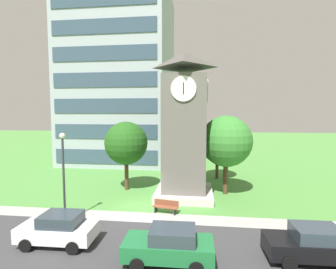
{
  "coord_description": "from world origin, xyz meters",
  "views": [
    {
      "loc": [
        4.06,
        -17.69,
        6.99
      ],
      "look_at": [
        1.5,
        4.04,
        5.18
      ],
      "focal_mm": 26.65,
      "sensor_mm": 36.0,
      "label": 1
    }
  ],
  "objects_px": {
    "tree_streetside": "(226,141)",
    "tree_near_tower": "(126,143)",
    "tree_by_building": "(217,145)",
    "parked_car_white": "(59,229)",
    "parked_car_black": "(313,244)",
    "clock_tower": "(185,133)",
    "street_lamp": "(63,167)",
    "park_bench": "(166,206)",
    "parked_car_green": "(169,245)"
  },
  "relations": [
    {
      "from": "street_lamp",
      "to": "park_bench",
      "type": "bearing_deg",
      "value": 20.08
    },
    {
      "from": "tree_streetside",
      "to": "tree_by_building",
      "type": "height_order",
      "value": "tree_streetside"
    },
    {
      "from": "street_lamp",
      "to": "parked_car_green",
      "type": "relative_size",
      "value": 1.37
    },
    {
      "from": "clock_tower",
      "to": "tree_near_tower",
      "type": "height_order",
      "value": "clock_tower"
    },
    {
      "from": "park_bench",
      "to": "tree_streetside",
      "type": "height_order",
      "value": "tree_streetside"
    },
    {
      "from": "tree_near_tower",
      "to": "parked_car_white",
      "type": "height_order",
      "value": "tree_near_tower"
    },
    {
      "from": "parked_car_white",
      "to": "tree_by_building",
      "type": "bearing_deg",
      "value": 57.55
    },
    {
      "from": "tree_by_building",
      "to": "parked_car_white",
      "type": "distance_m",
      "value": 17.94
    },
    {
      "from": "street_lamp",
      "to": "tree_by_building",
      "type": "relative_size",
      "value": 1.04
    },
    {
      "from": "tree_streetside",
      "to": "tree_near_tower",
      "type": "bearing_deg",
      "value": 178.73
    },
    {
      "from": "street_lamp",
      "to": "tree_by_building",
      "type": "xyz_separation_m",
      "value": [
        10.61,
        12.35,
        0.07
      ]
    },
    {
      "from": "park_bench",
      "to": "street_lamp",
      "type": "xyz_separation_m",
      "value": [
        -6.27,
        -2.29,
        3.14
      ]
    },
    {
      "from": "park_bench",
      "to": "tree_near_tower",
      "type": "xyz_separation_m",
      "value": [
        -4.28,
        5.01,
        3.86
      ]
    },
    {
      "from": "park_bench",
      "to": "parked_car_black",
      "type": "bearing_deg",
      "value": -33.06
    },
    {
      "from": "tree_streetside",
      "to": "parked_car_green",
      "type": "height_order",
      "value": "tree_streetside"
    },
    {
      "from": "park_bench",
      "to": "parked_car_white",
      "type": "bearing_deg",
      "value": -136.55
    },
    {
      "from": "clock_tower",
      "to": "tree_by_building",
      "type": "relative_size",
      "value": 2.17
    },
    {
      "from": "parked_car_black",
      "to": "clock_tower",
      "type": "bearing_deg",
      "value": 126.93
    },
    {
      "from": "street_lamp",
      "to": "tree_streetside",
      "type": "relative_size",
      "value": 0.84
    },
    {
      "from": "tree_by_building",
      "to": "parked_car_white",
      "type": "relative_size",
      "value": 1.37
    },
    {
      "from": "clock_tower",
      "to": "park_bench",
      "type": "height_order",
      "value": "clock_tower"
    },
    {
      "from": "tree_streetside",
      "to": "parked_car_white",
      "type": "bearing_deg",
      "value": -135.35
    },
    {
      "from": "park_bench",
      "to": "parked_car_green",
      "type": "relative_size",
      "value": 0.44
    },
    {
      "from": "street_lamp",
      "to": "tree_near_tower",
      "type": "bearing_deg",
      "value": 74.75
    },
    {
      "from": "park_bench",
      "to": "street_lamp",
      "type": "distance_m",
      "value": 7.38
    },
    {
      "from": "street_lamp",
      "to": "tree_by_building",
      "type": "distance_m",
      "value": 16.28
    },
    {
      "from": "tree_by_building",
      "to": "tree_streetside",
      "type": "bearing_deg",
      "value": -86.5
    },
    {
      "from": "parked_car_white",
      "to": "park_bench",
      "type": "bearing_deg",
      "value": 43.45
    },
    {
      "from": "park_bench",
      "to": "tree_by_building",
      "type": "relative_size",
      "value": 0.34
    },
    {
      "from": "street_lamp",
      "to": "parked_car_white",
      "type": "xyz_separation_m",
      "value": [
        1.11,
        -2.6,
        -2.74
      ]
    },
    {
      "from": "clock_tower",
      "to": "tree_near_tower",
      "type": "relative_size",
      "value": 1.91
    },
    {
      "from": "street_lamp",
      "to": "parked_car_black",
      "type": "height_order",
      "value": "street_lamp"
    },
    {
      "from": "park_bench",
      "to": "tree_by_building",
      "type": "bearing_deg",
      "value": 66.66
    },
    {
      "from": "tree_streetside",
      "to": "parked_car_black",
      "type": "height_order",
      "value": "tree_streetside"
    },
    {
      "from": "park_bench",
      "to": "tree_near_tower",
      "type": "relative_size",
      "value": 0.3
    },
    {
      "from": "clock_tower",
      "to": "street_lamp",
      "type": "height_order",
      "value": "clock_tower"
    },
    {
      "from": "parked_car_black",
      "to": "tree_streetside",
      "type": "bearing_deg",
      "value": 106.95
    },
    {
      "from": "park_bench",
      "to": "tree_near_tower",
      "type": "distance_m",
      "value": 7.64
    },
    {
      "from": "street_lamp",
      "to": "parked_car_black",
      "type": "relative_size",
      "value": 1.37
    },
    {
      "from": "park_bench",
      "to": "tree_streetside",
      "type": "distance_m",
      "value": 7.89
    },
    {
      "from": "tree_streetside",
      "to": "clock_tower",
      "type": "bearing_deg",
      "value": -162.78
    },
    {
      "from": "tree_streetside",
      "to": "parked_car_black",
      "type": "relative_size",
      "value": 1.62
    },
    {
      "from": "parked_car_white",
      "to": "clock_tower",
      "type": "bearing_deg",
      "value": 53.88
    },
    {
      "from": "clock_tower",
      "to": "parked_car_green",
      "type": "distance_m",
      "value": 10.62
    },
    {
      "from": "park_bench",
      "to": "parked_car_white",
      "type": "distance_m",
      "value": 7.13
    },
    {
      "from": "street_lamp",
      "to": "parked_car_white",
      "type": "bearing_deg",
      "value": -66.96
    },
    {
      "from": "street_lamp",
      "to": "tree_near_tower",
      "type": "relative_size",
      "value": 0.92
    },
    {
      "from": "park_bench",
      "to": "parked_car_white",
      "type": "height_order",
      "value": "parked_car_white"
    },
    {
      "from": "street_lamp",
      "to": "parked_car_black",
      "type": "xyz_separation_m",
      "value": [
        13.91,
        -2.68,
        -2.74
      ]
    },
    {
      "from": "tree_by_building",
      "to": "parked_car_black",
      "type": "xyz_separation_m",
      "value": [
        3.3,
        -15.03,
        -2.81
      ]
    }
  ]
}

